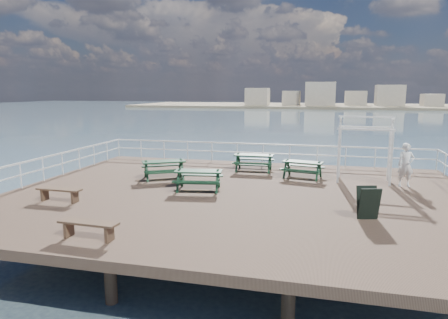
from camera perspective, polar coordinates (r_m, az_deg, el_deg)
ground at (r=15.86m, az=1.91°, el=-5.32°), size 18.00×14.00×0.30m
sea_backdrop at (r=149.40m, az=17.64°, el=7.68°), size 300.00×300.00×9.20m
railing at (r=18.11m, az=3.40°, el=-0.11°), size 17.77×13.76×1.10m
picnic_table_a at (r=18.47m, az=-8.59°, el=-0.87°), size 2.44×2.31×0.93m
picnic_table_b at (r=20.06m, az=4.28°, el=0.08°), size 1.98×1.61×0.94m
picnic_table_c at (r=18.76m, az=11.18°, el=-0.90°), size 2.04×1.77×0.87m
picnic_table_d at (r=16.20m, az=-3.65°, el=-2.33°), size 2.09×1.79×0.92m
flat_bench_near at (r=15.72m, az=-22.47°, el=-4.27°), size 1.71×0.44×0.49m
flat_bench_far at (r=11.58m, az=-18.80°, el=-8.97°), size 1.73×0.49×0.49m
trellis_arbor at (r=18.60m, az=19.41°, el=0.90°), size 2.41×1.41×2.89m
sandwich_board at (r=13.33m, az=19.91°, el=-5.91°), size 0.75×0.64×1.06m
person at (r=18.33m, az=24.54°, el=-0.72°), size 0.72×0.53×1.84m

